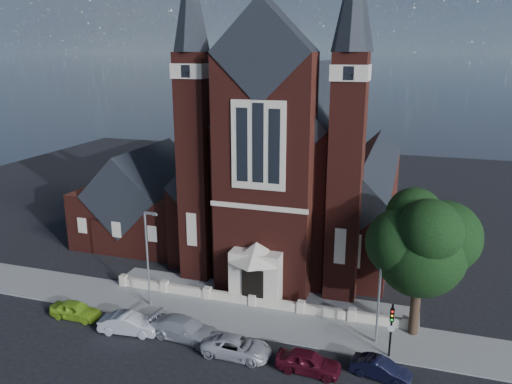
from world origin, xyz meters
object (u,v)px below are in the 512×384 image
street_lamp_left (148,254)px  car_silver_b (185,329)px  parish_hall (147,203)px  car_lime_van (75,310)px  church (300,166)px  car_silver_a (129,324)px  traffic_signal (391,324)px  street_lamp_right (381,284)px  car_dark_red (308,362)px  street_tree (422,248)px  car_navy (381,369)px  car_white_suv (237,347)px

street_lamp_left → car_silver_b: bearing=-36.6°
parish_hall → car_lime_van: size_ratio=3.05×
church → car_silver_a: church is taller
church → traffic_signal: 23.94m
street_lamp_right → car_lime_van: bearing=-171.3°
parish_hall → car_silver_a: (8.57, -18.07, -3.28)m
street_lamp_left → car_lime_van: 7.00m
church → car_dark_red: church is taller
car_silver_b → car_dark_red: car_silver_b is taller
street_tree → car_navy: 8.70m
street_lamp_left → car_silver_b: size_ratio=1.53×
street_lamp_right → car_white_suv: size_ratio=1.69×
street_lamp_left → car_silver_a: street_lamp_left is taller
car_navy → traffic_signal: bearing=2.6°
traffic_signal → car_white_suv: traffic_signal is taller
car_navy → car_white_suv: bearing=105.3°
car_lime_van → car_silver_a: (5.14, -0.61, 0.05)m
traffic_signal → car_navy: traffic_signal is taller
street_tree → street_lamp_right: street_tree is taller
street_lamp_right → street_tree: bearing=34.3°
church → parish_hall: size_ratio=2.86×
church → street_tree: 21.38m
parish_hall → traffic_signal: parish_hall is taller
car_silver_a → car_navy: car_silver_a is taller
traffic_signal → car_white_suv: size_ratio=0.83×
car_lime_van → car_white_suv: size_ratio=0.83×
car_lime_van → car_navy: size_ratio=1.05×
street_lamp_left → car_silver_a: size_ratio=1.83×
car_lime_van → car_silver_b: car_silver_b is taller
street_lamp_right → traffic_signal: (0.91, -1.57, -2.02)m
parish_hall → car_silver_b: (12.84, -17.53, -3.24)m
church → street_lamp_right: size_ratio=4.31×
street_tree → car_silver_a: street_tree is taller
street_tree → car_navy: (-2.00, -5.63, -6.33)m
street_tree → car_white_suv: 14.48m
traffic_signal → car_navy: bearing=-99.7°
car_white_suv → car_navy: bearing=-86.4°
car_navy → street_lamp_right: bearing=19.7°
car_white_suv → car_navy: 9.53m
street_lamp_right → car_silver_b: 14.24m
street_lamp_right → car_dark_red: (-4.00, -4.69, -3.88)m
parish_hall → street_lamp_right: bearing=-28.2°
car_silver_a → car_silver_b: (4.27, 0.54, 0.04)m
car_white_suv → traffic_signal: bearing=-73.3°
car_lime_van → car_dark_red: 18.70m
church → car_navy: bearing=-65.1°
street_lamp_left → car_white_suv: (8.99, -4.40, -3.93)m
street_lamp_left → car_lime_van: (-4.66, -3.46, -3.92)m
car_white_suv → car_dark_red: car_dark_red is taller
car_white_suv → street_lamp_right: bearing=-63.2°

